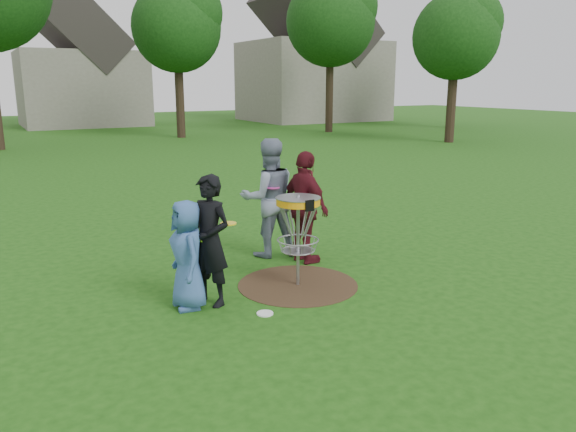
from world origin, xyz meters
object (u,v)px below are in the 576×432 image
player_grey (269,198)px  disc_golf_basket (298,219)px  player_blue (188,255)px  player_maroon (305,208)px  player_black (210,241)px

player_grey → disc_golf_basket: player_grey is taller
player_grey → disc_golf_basket: 1.57m
player_blue → disc_golf_basket: 1.72m
player_maroon → player_blue: bearing=104.0°
player_black → player_grey: bearing=106.0°
player_blue → player_grey: (2.02, 1.56, 0.28)m
player_grey → player_maroon: (0.35, -0.64, -0.08)m
player_maroon → player_black: bearing=107.5°
player_maroon → disc_golf_basket: 1.13m
player_grey → player_maroon: 0.73m
player_blue → disc_golf_basket: bearing=93.0°
player_black → player_grey: 2.34m
player_grey → disc_golf_basket: bearing=88.7°
player_grey → player_maroon: size_ratio=1.09×
player_black → player_grey: (1.71, 1.59, 0.13)m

